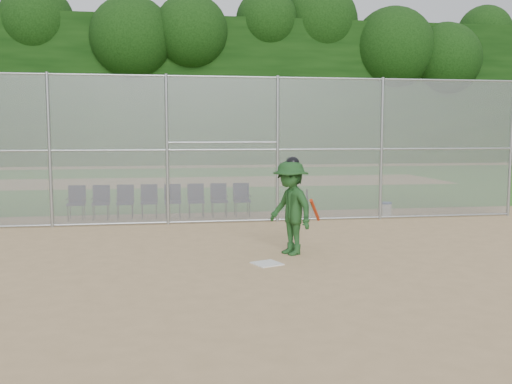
{
  "coord_description": "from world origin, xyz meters",
  "views": [
    {
      "loc": [
        -2.07,
        -10.39,
        2.47
      ],
      "look_at": [
        0.0,
        2.5,
        1.1
      ],
      "focal_mm": 40.0,
      "sensor_mm": 36.0,
      "label": 1
    }
  ],
  "objects": [
    {
      "name": "batter_at_plate",
      "position": [
        0.43,
        0.76,
        0.96
      ],
      "size": [
        1.18,
        1.45,
        1.99
      ],
      "color": "#1C461C",
      "rests_on": "ground"
    },
    {
      "name": "dirt_patch_far",
      "position": [
        0.0,
        18.0,
        0.01
      ],
      "size": [
        24.0,
        24.0,
        0.0
      ],
      "primitive_type": "plane",
      "color": "tan",
      "rests_on": "ground"
    },
    {
      "name": "chair_4",
      "position": [
        -1.86,
        6.22,
        0.48
      ],
      "size": [
        0.54,
        0.52,
        0.96
      ],
      "primitive_type": null,
      "color": "black",
      "rests_on": "ground"
    },
    {
      "name": "chair_2",
      "position": [
        -3.21,
        6.22,
        0.48
      ],
      "size": [
        0.54,
        0.52,
        0.96
      ],
      "primitive_type": null,
      "color": "black",
      "rests_on": "ground"
    },
    {
      "name": "water_cooler",
      "position": [
        4.41,
        5.54,
        0.21
      ],
      "size": [
        0.32,
        0.32,
        0.41
      ],
      "color": "white",
      "rests_on": "ground"
    },
    {
      "name": "chair_3",
      "position": [
        -2.53,
        6.22,
        0.48
      ],
      "size": [
        0.54,
        0.52,
        0.96
      ],
      "primitive_type": null,
      "color": "black",
      "rests_on": "ground"
    },
    {
      "name": "grass_strip",
      "position": [
        0.0,
        18.0,
        0.01
      ],
      "size": [
        100.0,
        100.0,
        0.0
      ],
      "primitive_type": "plane",
      "color": "#2C6B20",
      "rests_on": "ground"
    },
    {
      "name": "backstop_fence",
      "position": [
        0.0,
        5.0,
        2.07
      ],
      "size": [
        16.09,
        0.09,
        4.0
      ],
      "color": "gray",
      "rests_on": "ground"
    },
    {
      "name": "chair_6",
      "position": [
        -0.5,
        6.22,
        0.48
      ],
      "size": [
        0.54,
        0.52,
        0.96
      ],
      "primitive_type": null,
      "color": "black",
      "rests_on": "ground"
    },
    {
      "name": "treeline",
      "position": [
        0.0,
        20.0,
        5.5
      ],
      "size": [
        81.0,
        60.0,
        11.0
      ],
      "color": "black",
      "rests_on": "ground"
    },
    {
      "name": "chair_0",
      "position": [
        -4.56,
        6.22,
        0.48
      ],
      "size": [
        0.54,
        0.52,
        0.96
      ],
      "primitive_type": null,
      "color": "black",
      "rests_on": "ground"
    },
    {
      "name": "chair_7",
      "position": [
        0.18,
        6.22,
        0.48
      ],
      "size": [
        0.54,
        0.52,
        0.96
      ],
      "primitive_type": null,
      "color": "black",
      "rests_on": "ground"
    },
    {
      "name": "chair_5",
      "position": [
        -1.18,
        6.22,
        0.48
      ],
      "size": [
        0.54,
        0.52,
        0.96
      ],
      "primitive_type": null,
      "color": "black",
      "rests_on": "ground"
    },
    {
      "name": "chair_1",
      "position": [
        -3.89,
        6.22,
        0.48
      ],
      "size": [
        0.54,
        0.52,
        0.96
      ],
      "primitive_type": null,
      "color": "black",
      "rests_on": "ground"
    },
    {
      "name": "ground",
      "position": [
        0.0,
        0.0,
        0.0
      ],
      "size": [
        100.0,
        100.0,
        0.0
      ],
      "primitive_type": "plane",
      "color": "tan",
      "rests_on": "ground"
    },
    {
      "name": "spare_bats",
      "position": [
        1.79,
        5.33,
        0.42
      ],
      "size": [
        0.36,
        0.22,
        0.85
      ],
      "color": "#D84C14",
      "rests_on": "ground"
    },
    {
      "name": "home_plate",
      "position": [
        -0.2,
        -0.04,
        0.01
      ],
      "size": [
        0.63,
        0.63,
        0.02
      ],
      "primitive_type": "cube",
      "rotation": [
        0.0,
        0.0,
        0.38
      ],
      "color": "silver",
      "rests_on": "ground"
    }
  ]
}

